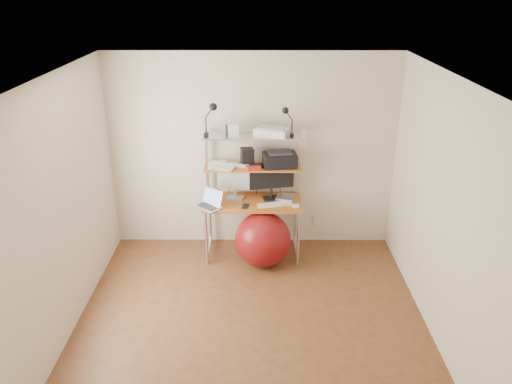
# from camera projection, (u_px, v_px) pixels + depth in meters

# --- Properties ---
(room) EXTENTS (3.60, 3.60, 3.60)m
(room) POSITION_uv_depth(u_px,v_px,m) (251.00, 215.00, 4.63)
(room) COLOR brown
(room) RESTS_ON ground
(computer_desk) EXTENTS (1.20, 0.60, 1.57)m
(computer_desk) POSITION_uv_depth(u_px,v_px,m) (252.00, 183.00, 6.13)
(computer_desk) COLOR #BF6A25
(computer_desk) RESTS_ON ground
(desktop) EXTENTS (1.20, 0.60, 0.00)m
(desktop) POSITION_uv_depth(u_px,v_px,m) (252.00, 201.00, 6.15)
(desktop) COLOR #BF6A25
(desktop) RESTS_ON computer_desk
(mid_shelf) EXTENTS (1.18, 0.34, 0.00)m
(mid_shelf) POSITION_uv_depth(u_px,v_px,m) (252.00, 166.00, 6.11)
(mid_shelf) COLOR #BF6A25
(mid_shelf) RESTS_ON computer_desk
(top_shelf) EXTENTS (1.18, 0.34, 0.00)m
(top_shelf) POSITION_uv_depth(u_px,v_px,m) (252.00, 135.00, 5.95)
(top_shelf) COLOR silver
(top_shelf) RESTS_ON computer_desk
(floor) EXTENTS (3.60, 3.60, 0.00)m
(floor) POSITION_uv_depth(u_px,v_px,m) (251.00, 324.00, 5.12)
(floor) COLOR brown
(floor) RESTS_ON ground
(wall_outlet) EXTENTS (0.08, 0.01, 0.12)m
(wall_outlet) POSITION_uv_depth(u_px,v_px,m) (317.00, 221.00, 6.64)
(wall_outlet) COLOR silver
(wall_outlet) RESTS_ON room
(monitor_silver) EXTENTS (0.44, 0.20, 0.49)m
(monitor_silver) POSITION_uv_depth(u_px,v_px,m) (235.00, 178.00, 6.14)
(monitor_silver) COLOR #B7B6BB
(monitor_silver) RESTS_ON desktop
(monitor_black) EXTENTS (0.55, 0.19, 0.55)m
(monitor_black) POSITION_uv_depth(u_px,v_px,m) (272.00, 177.00, 6.12)
(monitor_black) COLOR black
(monitor_black) RESTS_ON desktop
(laptop) EXTENTS (0.40, 0.39, 0.27)m
(laptop) POSITION_uv_depth(u_px,v_px,m) (210.00, 203.00, 5.99)
(laptop) COLOR silver
(laptop) RESTS_ON desktop
(keyboard) EXTENTS (0.43, 0.20, 0.01)m
(keyboard) POSITION_uv_depth(u_px,v_px,m) (275.00, 205.00, 6.05)
(keyboard) COLOR silver
(keyboard) RESTS_ON desktop
(mouse) EXTENTS (0.09, 0.05, 0.02)m
(mouse) POSITION_uv_depth(u_px,v_px,m) (296.00, 206.00, 6.00)
(mouse) COLOR silver
(mouse) RESTS_ON desktop
(mac_mini) EXTENTS (0.26, 0.26, 0.04)m
(mac_mini) POSITION_uv_depth(u_px,v_px,m) (285.00, 197.00, 6.21)
(mac_mini) COLOR silver
(mac_mini) RESTS_ON desktop
(phone) EXTENTS (0.09, 0.14, 0.01)m
(phone) POSITION_uv_depth(u_px,v_px,m) (245.00, 206.00, 6.01)
(phone) COLOR black
(phone) RESTS_ON desktop
(printer) EXTENTS (0.43, 0.32, 0.19)m
(printer) POSITION_uv_depth(u_px,v_px,m) (280.00, 159.00, 6.08)
(printer) COLOR black
(printer) RESTS_ON mid_shelf
(nas_cube) EXTENTS (0.18, 0.18, 0.22)m
(nas_cube) POSITION_uv_depth(u_px,v_px,m) (247.00, 157.00, 6.09)
(nas_cube) COLOR black
(nas_cube) RESTS_ON mid_shelf
(red_box) EXTENTS (0.20, 0.16, 0.05)m
(red_box) POSITION_uv_depth(u_px,v_px,m) (253.00, 167.00, 6.01)
(red_box) COLOR red
(red_box) RESTS_ON mid_shelf
(scanner) EXTENTS (0.44, 0.36, 0.10)m
(scanner) POSITION_uv_depth(u_px,v_px,m) (272.00, 131.00, 5.92)
(scanner) COLOR silver
(scanner) RESTS_ON top_shelf
(box_white) EXTENTS (0.13, 0.11, 0.14)m
(box_white) POSITION_uv_depth(u_px,v_px,m) (233.00, 130.00, 5.89)
(box_white) COLOR silver
(box_white) RESTS_ON top_shelf
(box_grey) EXTENTS (0.12, 0.12, 0.11)m
(box_grey) POSITION_uv_depth(u_px,v_px,m) (230.00, 130.00, 5.94)
(box_grey) COLOR #2B2B2D
(box_grey) RESTS_ON top_shelf
(clip_lamp_left) EXTENTS (0.16, 0.09, 0.41)m
(clip_lamp_left) POSITION_uv_depth(u_px,v_px,m) (212.00, 112.00, 5.74)
(clip_lamp_left) COLOR black
(clip_lamp_left) RESTS_ON top_shelf
(clip_lamp_right) EXTENTS (0.14, 0.08, 0.36)m
(clip_lamp_right) POSITION_uv_depth(u_px,v_px,m) (287.00, 115.00, 5.76)
(clip_lamp_right) COLOR black
(clip_lamp_right) RESTS_ON top_shelf
(exercise_ball) EXTENTS (0.68, 0.68, 0.68)m
(exercise_ball) POSITION_uv_depth(u_px,v_px,m) (263.00, 239.00, 6.08)
(exercise_ball) COLOR maroon
(exercise_ball) RESTS_ON floor
(paper_stack) EXTENTS (0.39, 0.41, 0.02)m
(paper_stack) POSITION_uv_depth(u_px,v_px,m) (221.00, 165.00, 6.11)
(paper_stack) COLOR white
(paper_stack) RESTS_ON mid_shelf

